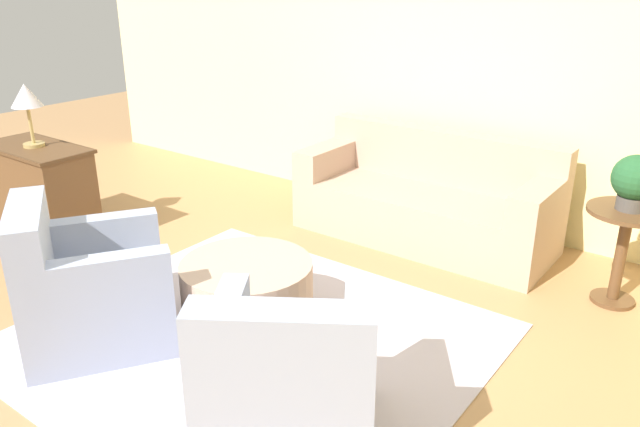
% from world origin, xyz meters
% --- Properties ---
extents(ground_plane, '(16.00, 16.00, 0.00)m').
position_xyz_m(ground_plane, '(0.00, 0.00, 0.00)').
color(ground_plane, '#AD7F51').
extents(wall_back, '(9.45, 0.12, 2.80)m').
position_xyz_m(wall_back, '(0.00, 2.78, 1.40)').
color(wall_back, beige).
rests_on(wall_back, ground_plane).
extents(rug, '(2.81, 2.55, 0.01)m').
position_xyz_m(rug, '(0.00, 0.00, 0.01)').
color(rug, '#BCB2C1').
rests_on(rug, ground_plane).
extents(couch, '(2.23, 0.87, 0.92)m').
position_xyz_m(couch, '(0.11, 2.17, 0.34)').
color(couch, tan).
rests_on(couch, ground_plane).
extents(armchair_left, '(1.14, 1.16, 0.95)m').
position_xyz_m(armchair_left, '(-0.82, -0.60, 0.36)').
color(armchair_left, '#8E99B2').
rests_on(armchair_left, rug).
extents(armchair_right, '(1.14, 1.16, 0.95)m').
position_xyz_m(armchair_right, '(0.82, -0.60, 0.36)').
color(armchair_right, '#8E99B2').
rests_on(armchair_right, rug).
extents(ottoman_table, '(0.87, 0.87, 0.45)m').
position_xyz_m(ottoman_table, '(-0.15, 0.14, 0.30)').
color(ottoman_table, tan).
rests_on(ottoman_table, rug).
extents(side_table, '(0.55, 0.55, 0.71)m').
position_xyz_m(side_table, '(1.75, 1.95, 0.49)').
color(side_table, brown).
rests_on(side_table, ground_plane).
extents(dresser, '(1.05, 0.52, 0.82)m').
position_xyz_m(dresser, '(-2.68, 0.22, 0.42)').
color(dresser, brown).
rests_on(dresser, ground_plane).
extents(potted_plant_on_side_table, '(0.31, 0.31, 0.38)m').
position_xyz_m(potted_plant_on_side_table, '(1.75, 1.95, 0.92)').
color(potted_plant_on_side_table, '#4C4742').
rests_on(potted_plant_on_side_table, side_table).
extents(table_lamp, '(0.26, 0.26, 0.54)m').
position_xyz_m(table_lamp, '(-2.68, 0.22, 1.23)').
color(table_lamp, tan).
rests_on(table_lamp, dresser).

